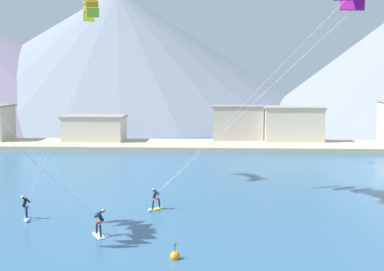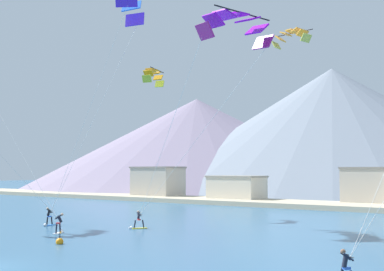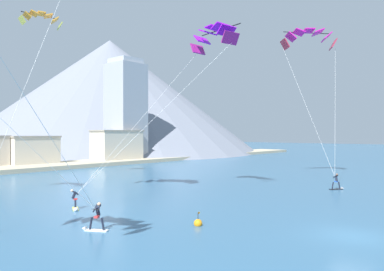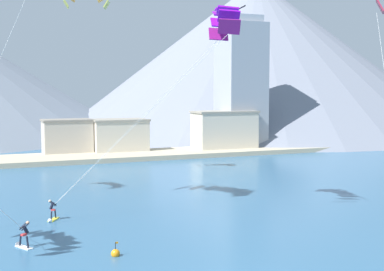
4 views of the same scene
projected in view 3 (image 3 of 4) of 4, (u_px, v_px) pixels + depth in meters
The scene contains 12 objects.
ground_plane at pixel (352, 236), 22.01m from camera, with size 400.00×400.00×0.00m, color #336084.
kitesurfer_near_lead at pixel (75, 204), 29.65m from camera, with size 1.20×1.71×1.69m.
kitesurfer_mid_center at pixel (94, 221), 23.33m from camera, with size 1.20×1.71×1.80m.
kitesurfer_far_left at pixel (338, 184), 40.35m from camera, with size 1.64×1.34×1.83m.
parafoil_kite_near_lead at pixel (213, 36), 37.08m from camera, with size 14.52×7.06×15.42m.
parafoil_kite_far_left at pixel (309, 37), 49.17m from camera, with size 9.70×9.00×18.44m.
parafoil_kite_distant_low_drift at pixel (41, 18), 46.39m from camera, with size 5.17×2.46×1.84m.
race_marker_buoy at pixel (198, 223), 24.54m from camera, with size 0.56×0.56×1.02m.
shore_building_harbour_front at pixel (117, 146), 78.00m from camera, with size 10.39×5.27×6.76m.
shore_building_promenade_mid at pixel (31, 151), 67.14m from camera, with size 8.67×6.06×5.64m.
highrise_tower at pixel (126, 111), 82.52m from camera, with size 7.00×7.00×22.52m.
mountain_peak_west_ridge at pixel (110, 96), 125.38m from camera, with size 97.60×97.60×37.31m.
Camera 3 is at (-22.80, -7.24, 6.07)m, focal length 35.00 mm.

